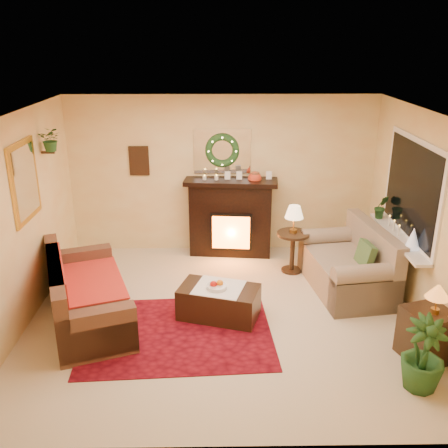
{
  "coord_description": "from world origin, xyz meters",
  "views": [
    {
      "loc": [
        -0.09,
        -5.72,
        3.42
      ],
      "look_at": [
        0.0,
        0.35,
        1.15
      ],
      "focal_mm": 40.0,
      "sensor_mm": 36.0,
      "label": 1
    }
  ],
  "objects_px": {
    "sofa": "(88,289)",
    "coffee_table": "(219,302)",
    "end_table_square": "(426,336)",
    "fireplace": "(231,222)",
    "side_table_round": "(292,252)",
    "loveseat": "(347,262)"
  },
  "relations": [
    {
      "from": "fireplace",
      "to": "coffee_table",
      "type": "xyz_separation_m",
      "value": [
        -0.21,
        -2.07,
        -0.34
      ]
    },
    {
      "from": "sofa",
      "to": "loveseat",
      "type": "distance_m",
      "value": 3.59
    },
    {
      "from": "sofa",
      "to": "fireplace",
      "type": "bearing_deg",
      "value": 28.2
    },
    {
      "from": "loveseat",
      "to": "side_table_round",
      "type": "bearing_deg",
      "value": 131.94
    },
    {
      "from": "sofa",
      "to": "side_table_round",
      "type": "relative_size",
      "value": 3.11
    },
    {
      "from": "fireplace",
      "to": "coffee_table",
      "type": "bearing_deg",
      "value": -90.11
    },
    {
      "from": "loveseat",
      "to": "coffee_table",
      "type": "relative_size",
      "value": 1.61
    },
    {
      "from": "fireplace",
      "to": "side_table_round",
      "type": "relative_size",
      "value": 2.06
    },
    {
      "from": "sofa",
      "to": "coffee_table",
      "type": "bearing_deg",
      "value": -19.12
    },
    {
      "from": "end_table_square",
      "to": "coffee_table",
      "type": "distance_m",
      "value": 2.51
    },
    {
      "from": "loveseat",
      "to": "side_table_round",
      "type": "height_order",
      "value": "loveseat"
    },
    {
      "from": "loveseat",
      "to": "coffee_table",
      "type": "xyz_separation_m",
      "value": [
        -1.84,
        -0.77,
        -0.21
      ]
    },
    {
      "from": "sofa",
      "to": "side_table_round",
      "type": "height_order",
      "value": "sofa"
    },
    {
      "from": "end_table_square",
      "to": "coffee_table",
      "type": "relative_size",
      "value": 0.59
    },
    {
      "from": "coffee_table",
      "to": "loveseat",
      "type": "bearing_deg",
      "value": 39.57
    },
    {
      "from": "sofa",
      "to": "fireplace",
      "type": "distance_m",
      "value": 2.81
    },
    {
      "from": "fireplace",
      "to": "end_table_square",
      "type": "height_order",
      "value": "fireplace"
    },
    {
      "from": "loveseat",
      "to": "side_table_round",
      "type": "distance_m",
      "value": 0.91
    },
    {
      "from": "loveseat",
      "to": "side_table_round",
      "type": "xyz_separation_m",
      "value": [
        -0.69,
        0.58,
        -0.09
      ]
    },
    {
      "from": "sofa",
      "to": "fireplace",
      "type": "relative_size",
      "value": 1.51
    },
    {
      "from": "sofa",
      "to": "loveseat",
      "type": "height_order",
      "value": "loveseat"
    },
    {
      "from": "fireplace",
      "to": "coffee_table",
      "type": "relative_size",
      "value": 1.32
    }
  ]
}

